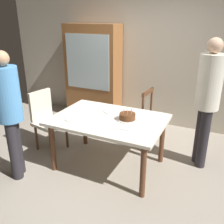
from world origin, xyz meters
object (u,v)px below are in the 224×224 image
object	(u,v)px
dining_table	(109,124)
china_cabinet	(93,73)
chair_upholstered	(46,117)
plate_near_celebrant	(73,119)
birthday_cake	(127,117)
person_celebrant	(9,109)
plate_far_side	(111,111)
chair_spindle_back	(137,117)
person_guest	(208,97)

from	to	relation	value
dining_table	china_cabinet	distance (m)	1.94
chair_upholstered	plate_near_celebrant	bearing A→B (deg)	-22.48
birthday_cake	plate_near_celebrant	distance (m)	0.73
birthday_cake	china_cabinet	distance (m)	2.03
person_celebrant	china_cabinet	size ratio (longest dim) A/B	0.88
plate_near_celebrant	plate_far_side	bearing A→B (deg)	54.39
chair_spindle_back	person_guest	bearing A→B (deg)	-12.42
person_guest	china_cabinet	xyz separation A→B (m)	(-2.28, 0.95, -0.08)
plate_far_side	chair_spindle_back	xyz separation A→B (m)	(0.19, 0.61, -0.29)
person_guest	dining_table	bearing A→B (deg)	-152.49
person_celebrant	person_guest	xyz separation A→B (m)	(2.19, 1.34, 0.07)
plate_near_celebrant	plate_far_side	size ratio (longest dim) A/B	1.00
birthday_cake	person_guest	xyz separation A→B (m)	(0.92, 0.55, 0.24)
birthday_cake	chair_upholstered	xyz separation A→B (m)	(-1.39, 0.01, -0.26)
dining_table	plate_near_celebrant	distance (m)	0.49
plate_near_celebrant	person_guest	bearing A→B (deg)	28.10
plate_far_side	dining_table	bearing A→B (deg)	-72.35
dining_table	plate_near_celebrant	bearing A→B (deg)	-150.26
plate_near_celebrant	person_guest	size ratio (longest dim) A/B	0.12
dining_table	person_guest	world-z (taller)	person_guest
chair_spindle_back	china_cabinet	distance (m)	1.50
dining_table	person_guest	size ratio (longest dim) A/B	0.84
dining_table	plate_far_side	xyz separation A→B (m)	(-0.08, 0.24, 0.09)
plate_near_celebrant	chair_upholstered	size ratio (longest dim) A/B	0.23
chair_upholstered	person_celebrant	xyz separation A→B (m)	(0.12, -0.79, 0.43)
plate_near_celebrant	chair_spindle_back	distance (m)	1.23
person_guest	china_cabinet	bearing A→B (deg)	157.44
plate_far_side	person_guest	xyz separation A→B (m)	(1.25, 0.37, 0.28)
person_celebrant	person_guest	world-z (taller)	person_guest
dining_table	chair_spindle_back	xyz separation A→B (m)	(0.11, 0.84, -0.20)
plate_near_celebrant	chair_spindle_back	size ratio (longest dim) A/B	0.23
china_cabinet	person_celebrant	bearing A→B (deg)	-87.57
dining_table	plate_near_celebrant	xyz separation A→B (m)	(-0.41, -0.24, 0.09)
plate_near_celebrant	person_guest	world-z (taller)	person_guest
dining_table	birthday_cake	size ratio (longest dim) A/B	5.37
birthday_cake	person_celebrant	size ratio (longest dim) A/B	0.17
plate_near_celebrant	chair_spindle_back	bearing A→B (deg)	64.09
person_celebrant	china_cabinet	distance (m)	2.29
chair_spindle_back	person_guest	xyz separation A→B (m)	(1.06, -0.23, 0.57)
dining_table	plate_far_side	size ratio (longest dim) A/B	6.84
plate_far_side	china_cabinet	size ratio (longest dim) A/B	0.12
dining_table	chair_upholstered	size ratio (longest dim) A/B	1.58
person_celebrant	chair_upholstered	bearing A→B (deg)	98.87
person_celebrant	china_cabinet	bearing A→B (deg)	92.43
birthday_cake	person_guest	world-z (taller)	person_guest
chair_spindle_back	chair_upholstered	world-z (taller)	same
person_guest	birthday_cake	bearing A→B (deg)	-149.07
chair_spindle_back	chair_upholstered	size ratio (longest dim) A/B	1.00
dining_table	china_cabinet	bearing A→B (deg)	125.54
plate_near_celebrant	china_cabinet	xyz separation A→B (m)	(-0.70, 1.79, 0.20)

